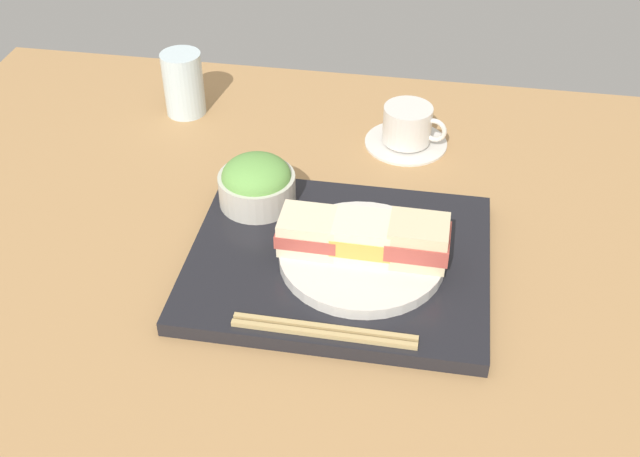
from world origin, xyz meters
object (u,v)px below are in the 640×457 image
object	(u,v)px
sandwich_near	(309,231)
chopsticks_pair	(324,331)
salad_bowl	(257,183)
coffee_cup	(408,128)
sandwich_far	(418,241)
sandwich_middle	(363,237)
drinking_glass	(183,84)
sandwich_plate	(362,256)

from	to	relation	value
sandwich_near	chopsticks_pair	xyz separation A→B (cm)	(4.29, -13.87, -3.73)
salad_bowl	coffee_cup	size ratio (longest dim) A/B	0.81
sandwich_far	salad_bowl	distance (cm)	26.09
sandwich_middle	salad_bowl	size ratio (longest dim) A/B	0.72
sandwich_far	chopsticks_pair	xyz separation A→B (cm)	(-9.97, -13.75, -4.12)
coffee_cup	drinking_glass	bearing A→B (deg)	174.23
salad_bowl	drinking_glass	bearing A→B (deg)	125.98
drinking_glass	sandwich_far	bearing A→B (deg)	-40.73
chopsticks_pair	drinking_glass	world-z (taller)	drinking_glass
sandwich_far	sandwich_plate	bearing A→B (deg)	179.51
salad_bowl	drinking_glass	xyz separation A→B (cm)	(-19.20, 26.45, 0.09)
sandwich_plate	sandwich_middle	world-z (taller)	sandwich_middle
sandwich_far	drinking_glass	xyz separation A→B (cm)	(-43.01, 37.04, -0.99)
sandwich_middle	salad_bowl	world-z (taller)	salad_bowl
sandwich_middle	drinking_glass	distance (cm)	51.53
coffee_cup	drinking_glass	xyz separation A→B (cm)	(-39.30, 3.97, 2.55)
sandwich_near	coffee_cup	world-z (taller)	sandwich_near
sandwich_plate	sandwich_near	bearing A→B (deg)	179.51
sandwich_plate	sandwich_middle	bearing A→B (deg)	123.69
sandwich_far	sandwich_near	bearing A→B (deg)	179.51
sandwich_plate	chopsticks_pair	bearing A→B (deg)	-101.61
coffee_cup	chopsticks_pair	bearing A→B (deg)	-97.60
drinking_glass	sandwich_near	bearing A→B (deg)	-52.08
sandwich_plate	sandwich_near	size ratio (longest dim) A/B	2.70
sandwich_near	sandwich_middle	distance (cm)	7.13
sandwich_far	coffee_cup	xyz separation A→B (cm)	(-3.72, 33.06, -3.55)
chopsticks_pair	sandwich_plate	bearing A→B (deg)	78.39
sandwich_plate	salad_bowl	world-z (taller)	salad_bowl
sandwich_middle	drinking_glass	xyz separation A→B (cm)	(-35.89, 36.97, -0.70)
chopsticks_pair	sandwich_far	bearing A→B (deg)	54.07
chopsticks_pair	drinking_glass	distance (cm)	60.67
sandwich_near	coffee_cup	distance (cm)	34.73
sandwich_near	drinking_glass	xyz separation A→B (cm)	(-28.76, 36.91, -0.61)
sandwich_near	drinking_glass	distance (cm)	46.80
chopsticks_pair	coffee_cup	distance (cm)	47.23
sandwich_far	drinking_glass	distance (cm)	56.77
sandwich_near	sandwich_middle	bearing A→B (deg)	-0.49
sandwich_far	chopsticks_pair	bearing A→B (deg)	-125.93
sandwich_plate	coffee_cup	bearing A→B (deg)	84.10
salad_bowl	coffee_cup	world-z (taller)	salad_bowl
sandwich_plate	sandwich_middle	size ratio (longest dim) A/B	2.75
coffee_cup	drinking_glass	size ratio (longest dim) A/B	1.23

